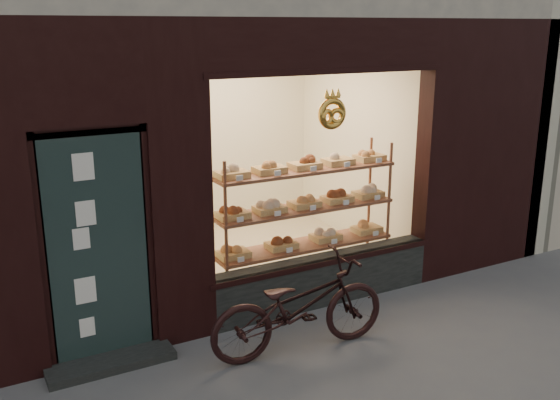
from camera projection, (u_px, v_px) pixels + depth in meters
display_shelf at (304, 218)px, 7.18m from camera, size 2.20×0.45×1.70m
bicycle at (299, 306)px, 5.89m from camera, size 1.82×0.77×0.93m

